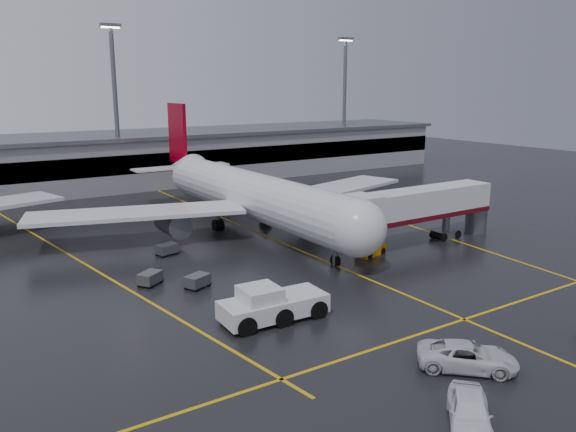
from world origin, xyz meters
TOP-DOWN VIEW (x-y plane):
  - ground at (0.00, 0.00)m, footprint 220.00×220.00m
  - apron_line_centre at (0.00, 0.00)m, footprint 0.25×90.00m
  - apron_line_stop at (0.00, -22.00)m, footprint 60.00×0.25m
  - apron_line_left at (-20.00, 10.00)m, footprint 9.99×69.35m
  - apron_line_right at (18.00, 10.00)m, footprint 7.57×69.64m
  - terminal at (0.00, 47.93)m, footprint 122.00×19.00m
  - light_mast_mid at (-5.00, 42.00)m, footprint 3.00×1.20m
  - light_mast_right at (40.00, 42.00)m, footprint 3.00×1.20m
  - main_airliner at (0.00, 9.70)m, footprint 48.80×45.60m
  - jet_bridge at (11.87, -6.00)m, footprint 19.90×3.40m
  - pushback_tractor at (-11.63, -14.52)m, footprint 7.82×3.62m
  - belt_loader at (4.99, -6.25)m, footprint 3.59×2.22m
  - service_van_a at (-5.68, -26.91)m, footprint 6.01×5.90m
  - service_van_d at (-10.33, -30.89)m, footprint 4.92×4.87m
  - baggage_cart_a at (-13.26, -5.54)m, footprint 2.36×2.00m
  - baggage_cart_b at (-16.29, -2.73)m, footprint 2.38×2.22m
  - baggage_cart_c at (-11.90, 4.73)m, footprint 2.26×1.75m

SIDE VIEW (x-z plane):
  - ground at x=0.00m, z-range 0.00..0.00m
  - apron_line_centre at x=0.00m, z-range 0.00..0.02m
  - apron_line_stop at x=0.00m, z-range 0.00..0.02m
  - apron_line_left at x=-20.00m, z-range 0.00..0.02m
  - apron_line_right at x=18.00m, z-range 0.00..0.02m
  - belt_loader at x=4.99m, z-range -0.54..1.58m
  - baggage_cart_a at x=-13.26m, z-range 0.07..1.19m
  - baggage_cart_b at x=-16.29m, z-range 0.07..1.19m
  - baggage_cart_c at x=-11.90m, z-range 0.07..1.19m
  - service_van_a at x=-5.68m, z-range 0.00..1.60m
  - service_van_d at x=-10.33m, z-range 0.00..1.68m
  - pushback_tractor at x=-11.63m, z-range -0.28..2.47m
  - jet_bridge at x=11.87m, z-range 0.91..6.96m
  - main_airliner at x=0.00m, z-range -2.84..11.26m
  - terminal at x=0.00m, z-range 0.02..8.62m
  - light_mast_mid at x=-5.00m, z-range 1.75..27.20m
  - light_mast_right at x=40.00m, z-range 1.75..27.20m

